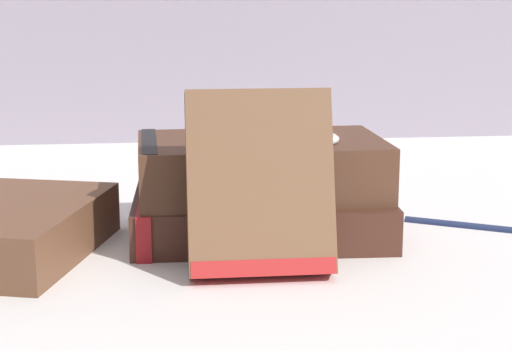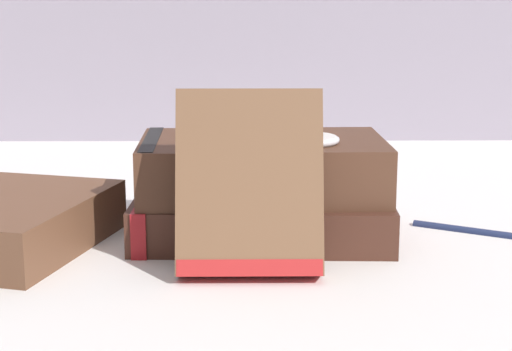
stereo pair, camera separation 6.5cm
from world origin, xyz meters
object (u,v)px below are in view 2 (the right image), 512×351
(book_leaning_front, at_px, (249,190))
(reading_glasses, at_px, (209,193))
(book_flat_top, at_px, (260,168))
(fountain_pen, at_px, (485,229))
(pocket_watch, at_px, (310,140))
(book_flat_bottom, at_px, (262,215))

(book_leaning_front, xyz_separation_m, reading_glasses, (-0.04, 0.24, -0.06))
(book_flat_top, height_order, reading_glasses, book_flat_top)
(reading_glasses, xyz_separation_m, fountain_pen, (0.24, -0.14, 0.00))
(book_leaning_front, distance_m, pocket_watch, 0.09)
(pocket_watch, bearing_deg, fountain_pen, 8.19)
(book_flat_top, xyz_separation_m, book_leaning_front, (-0.01, -0.09, 0.00))
(book_flat_top, bearing_deg, pocket_watch, -24.70)
(book_leaning_front, bearing_deg, pocket_watch, 56.52)
(book_leaning_front, relative_size, fountain_pen, 1.17)
(fountain_pen, bearing_deg, pocket_watch, -142.77)
(book_flat_bottom, height_order, pocket_watch, pocket_watch)
(reading_glasses, bearing_deg, book_flat_top, -88.57)
(pocket_watch, bearing_deg, book_leaning_front, -123.48)
(reading_glasses, height_order, fountain_pen, fountain_pen)
(book_leaning_front, bearing_deg, reading_glasses, 99.45)
(book_leaning_front, bearing_deg, book_flat_bottom, 83.45)
(book_flat_bottom, relative_size, book_flat_top, 1.05)
(book_leaning_front, distance_m, fountain_pen, 0.23)
(book_flat_bottom, distance_m, fountain_pen, 0.19)
(book_flat_bottom, relative_size, book_leaning_front, 1.59)
(book_flat_bottom, bearing_deg, book_flat_top, -131.84)
(book_flat_bottom, distance_m, book_flat_top, 0.04)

